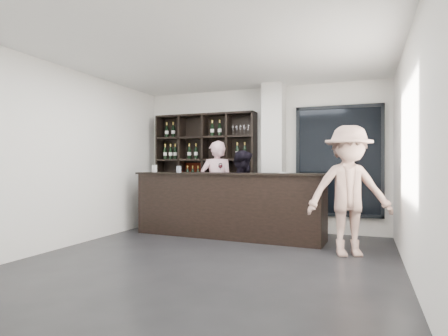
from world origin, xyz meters
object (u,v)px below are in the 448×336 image
at_px(wine_shelf, 205,171).
at_px(taster_black, 242,194).
at_px(customer, 349,191).
at_px(taster_pink, 217,186).
at_px(tasting_counter, 227,205).

xyz_separation_m(wine_shelf, taster_black, (1.05, -0.72, -0.40)).
xyz_separation_m(taster_black, customer, (1.90, -0.80, 0.15)).
distance_m(taster_pink, taster_black, 0.81).
bearing_deg(tasting_counter, wine_shelf, 138.13).
xyz_separation_m(taster_pink, customer, (2.57, -1.24, 0.04)).
distance_m(wine_shelf, taster_black, 1.33).
bearing_deg(wine_shelf, customer, -27.18).
bearing_deg(taster_pink, tasting_counter, 103.70).
bearing_deg(customer, wine_shelf, 133.33).
xyz_separation_m(wine_shelf, tasting_counter, (0.80, -0.82, -0.61)).
bearing_deg(customer, taster_pink, 134.76).
height_order(taster_black, customer, customer).
height_order(taster_pink, taster_black, taster_pink).
distance_m(tasting_counter, customer, 2.29).
distance_m(wine_shelf, customer, 3.33).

